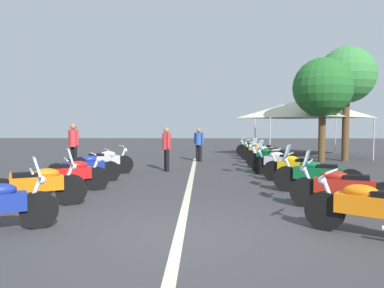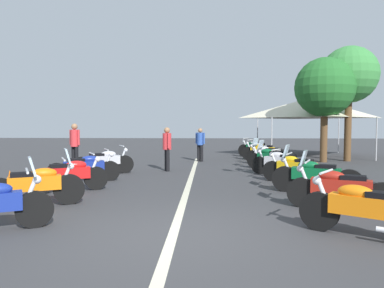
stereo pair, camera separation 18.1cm
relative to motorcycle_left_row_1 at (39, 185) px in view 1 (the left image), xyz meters
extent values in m
plane|color=#38383A|center=(-1.83, -3.05, -0.47)|extent=(80.00, 80.00, 0.00)
cube|color=beige|center=(2.45, -3.05, -0.47)|extent=(16.85, 0.16, 0.01)
cylinder|color=black|center=(-1.46, -0.68, -0.16)|extent=(0.42, 0.61, 0.62)
cylinder|color=silver|center=(-1.49, -0.62, 0.14)|extent=(0.20, 0.29, 0.58)
cylinder|color=silver|center=(-1.51, -0.59, 0.50)|extent=(0.56, 0.34, 0.04)
sphere|color=silver|center=(-1.44, -0.72, 0.34)|extent=(0.14, 0.14, 0.14)
cube|color=silver|center=(-1.47, -0.66, 0.57)|extent=(0.37, 0.28, 0.32)
cylinder|color=black|center=(0.29, -0.58, -0.14)|extent=(0.42, 0.65, 0.66)
cylinder|color=black|center=(-0.32, 0.63, -0.14)|extent=(0.42, 0.65, 0.66)
cube|color=orange|center=(-0.02, 0.03, 0.04)|extent=(0.72, 1.04, 0.30)
ellipsoid|color=orange|center=(0.07, -0.13, 0.24)|extent=(0.47, 0.58, 0.22)
cube|color=black|center=(-0.12, 0.22, 0.22)|extent=(0.45, 0.55, 0.12)
cylinder|color=silver|center=(0.27, -0.52, 0.16)|extent=(0.19, 0.29, 0.58)
cylinder|color=silver|center=(0.25, -0.49, 0.52)|extent=(0.57, 0.32, 0.04)
sphere|color=silver|center=(0.32, -0.62, 0.36)|extent=(0.14, 0.14, 0.14)
cylinder|color=silver|center=(-0.04, 0.47, -0.24)|extent=(0.32, 0.53, 0.08)
cube|color=silver|center=(0.28, -0.56, 0.59)|extent=(0.38, 0.27, 0.32)
cylinder|color=black|center=(2.04, -0.62, -0.16)|extent=(0.42, 0.61, 0.62)
cylinder|color=black|center=(1.39, 0.58, -0.16)|extent=(0.42, 0.61, 0.62)
cube|color=red|center=(1.72, -0.02, 0.02)|extent=(0.74, 1.04, 0.30)
ellipsoid|color=red|center=(1.80, -0.18, 0.22)|extent=(0.48, 0.58, 0.22)
cube|color=black|center=(1.61, 0.17, 0.20)|extent=(0.46, 0.55, 0.12)
cylinder|color=silver|center=(2.01, -0.57, 0.14)|extent=(0.20, 0.29, 0.58)
cylinder|color=silver|center=(2.00, -0.53, 0.50)|extent=(0.56, 0.33, 0.04)
sphere|color=silver|center=(2.07, -0.66, 0.34)|extent=(0.14, 0.14, 0.14)
cylinder|color=silver|center=(1.68, 0.42, -0.26)|extent=(0.33, 0.52, 0.08)
cylinder|color=black|center=(3.59, -0.57, -0.17)|extent=(0.39, 0.61, 0.61)
cylinder|color=black|center=(2.92, 0.83, -0.17)|extent=(0.39, 0.61, 0.61)
cube|color=navy|center=(3.26, 0.13, 0.01)|extent=(0.76, 1.18, 0.30)
ellipsoid|color=navy|center=(3.33, -0.03, 0.21)|extent=(0.46, 0.58, 0.22)
cube|color=black|center=(3.16, 0.33, 0.19)|extent=(0.44, 0.55, 0.12)
cylinder|color=silver|center=(3.56, -0.52, 0.13)|extent=(0.19, 0.29, 0.58)
cylinder|color=silver|center=(3.55, -0.48, 0.49)|extent=(0.58, 0.30, 0.04)
sphere|color=silver|center=(3.61, -0.62, 0.33)|extent=(0.14, 0.14, 0.14)
cylinder|color=silver|center=(3.22, 0.62, -0.26)|extent=(0.31, 0.53, 0.08)
cylinder|color=black|center=(5.31, -0.62, -0.15)|extent=(0.41, 0.63, 0.64)
cylinder|color=black|center=(4.64, 0.71, -0.15)|extent=(0.41, 0.63, 0.64)
cube|color=silver|center=(4.98, 0.04, 0.03)|extent=(0.76, 1.14, 0.30)
ellipsoid|color=silver|center=(5.06, -0.12, 0.23)|extent=(0.47, 0.58, 0.22)
cube|color=black|center=(4.88, 0.24, 0.21)|extent=(0.45, 0.55, 0.12)
cylinder|color=silver|center=(5.28, -0.57, 0.15)|extent=(0.19, 0.29, 0.58)
cylinder|color=silver|center=(5.27, -0.54, 0.51)|extent=(0.57, 0.31, 0.04)
sphere|color=silver|center=(5.33, -0.67, 0.35)|extent=(0.14, 0.14, 0.14)
cylinder|color=silver|center=(4.94, 0.52, -0.25)|extent=(0.32, 0.53, 0.08)
cylinder|color=black|center=(-1.43, -5.43, -0.15)|extent=(0.48, 0.60, 0.64)
cube|color=orange|center=(-1.84, -6.02, 0.03)|extent=(0.85, 1.06, 0.30)
ellipsoid|color=orange|center=(-1.74, -5.87, 0.23)|extent=(0.51, 0.58, 0.22)
cylinder|color=silver|center=(-1.46, -5.48, 0.15)|extent=(0.22, 0.28, 0.58)
cylinder|color=silver|center=(-1.48, -5.51, 0.51)|extent=(0.53, 0.38, 0.04)
sphere|color=silver|center=(-1.40, -5.39, 0.35)|extent=(0.14, 0.14, 0.14)
cylinder|color=black|center=(0.25, -5.58, -0.16)|extent=(0.37, 0.63, 0.62)
cube|color=maroon|center=(-0.04, -6.28, 0.02)|extent=(0.70, 1.16, 0.30)
ellipsoid|color=maroon|center=(0.03, -6.11, 0.22)|extent=(0.44, 0.58, 0.22)
cube|color=black|center=(-0.13, -6.48, 0.20)|extent=(0.43, 0.54, 0.12)
cylinder|color=silver|center=(0.22, -5.64, 0.14)|extent=(0.18, 0.29, 0.58)
cylinder|color=silver|center=(0.21, -5.68, 0.50)|extent=(0.59, 0.28, 0.04)
sphere|color=silver|center=(0.27, -5.54, 0.34)|extent=(0.14, 0.14, 0.14)
cylinder|color=silver|center=(-0.38, -6.62, -0.25)|extent=(0.29, 0.54, 0.08)
cube|color=silver|center=(0.24, -5.60, 0.57)|extent=(0.38, 0.25, 0.32)
cylinder|color=black|center=(1.99, -5.60, -0.14)|extent=(0.39, 0.66, 0.66)
cylinder|color=black|center=(1.39, -7.00, -0.14)|extent=(0.39, 0.66, 0.66)
cube|color=#0C592D|center=(1.69, -6.30, 0.04)|extent=(0.72, 1.18, 0.30)
ellipsoid|color=#0C592D|center=(1.76, -6.13, 0.24)|extent=(0.44, 0.58, 0.22)
cube|color=black|center=(1.60, -6.50, 0.22)|extent=(0.43, 0.54, 0.12)
cylinder|color=silver|center=(1.97, -5.65, 0.16)|extent=(0.18, 0.29, 0.58)
cylinder|color=silver|center=(1.95, -5.69, 0.52)|extent=(0.59, 0.28, 0.04)
sphere|color=silver|center=(2.01, -5.55, 0.36)|extent=(0.14, 0.14, 0.14)
cylinder|color=silver|center=(1.34, -6.65, -0.24)|extent=(0.29, 0.54, 0.08)
cube|color=silver|center=(1.98, -5.62, 0.59)|extent=(0.38, 0.25, 0.32)
cylinder|color=black|center=(3.73, -5.60, -0.16)|extent=(0.46, 0.60, 0.62)
cylinder|color=black|center=(2.89, -6.85, -0.16)|extent=(0.46, 0.60, 0.62)
cube|color=#EAB214|center=(3.31, -6.22, 0.02)|extent=(0.87, 1.11, 0.30)
ellipsoid|color=#EAB214|center=(3.41, -6.07, 0.22)|extent=(0.51, 0.58, 0.22)
cube|color=black|center=(3.19, -6.40, 0.20)|extent=(0.48, 0.54, 0.12)
cylinder|color=silver|center=(3.70, -5.65, 0.14)|extent=(0.22, 0.28, 0.58)
cylinder|color=silver|center=(3.67, -5.68, 0.50)|extent=(0.54, 0.38, 0.04)
sphere|color=silver|center=(3.76, -5.56, 0.34)|extent=(0.14, 0.14, 0.14)
cylinder|color=silver|center=(2.91, -6.50, -0.25)|extent=(0.37, 0.50, 0.08)
cylinder|color=black|center=(5.27, -5.43, -0.16)|extent=(0.42, 0.61, 0.62)
cylinder|color=black|center=(4.53, -6.79, -0.16)|extent=(0.42, 0.61, 0.62)
cube|color=silver|center=(4.90, -6.11, 0.02)|extent=(0.81, 1.17, 0.30)
ellipsoid|color=silver|center=(4.99, -5.95, 0.22)|extent=(0.48, 0.58, 0.22)
cube|color=black|center=(4.80, -6.31, 0.20)|extent=(0.46, 0.55, 0.12)
cylinder|color=silver|center=(5.24, -5.48, 0.14)|extent=(0.20, 0.29, 0.58)
cylinder|color=silver|center=(5.22, -5.52, 0.50)|extent=(0.56, 0.33, 0.04)
sphere|color=silver|center=(5.29, -5.39, 0.34)|extent=(0.14, 0.14, 0.14)
cylinder|color=silver|center=(4.52, -6.43, -0.25)|extent=(0.33, 0.52, 0.08)
cube|color=silver|center=(5.26, -5.45, 0.57)|extent=(0.37, 0.28, 0.32)
cylinder|color=black|center=(6.97, -5.46, -0.17)|extent=(0.46, 0.58, 0.61)
cylinder|color=black|center=(6.16, -6.63, -0.17)|extent=(0.46, 0.58, 0.61)
cube|color=#0C592D|center=(6.56, -6.05, 0.01)|extent=(0.85, 1.05, 0.30)
ellipsoid|color=#0C592D|center=(6.66, -5.90, 0.21)|extent=(0.51, 0.58, 0.22)
cube|color=black|center=(6.44, -6.23, 0.19)|extent=(0.49, 0.54, 0.12)
cylinder|color=silver|center=(6.93, -5.51, 0.13)|extent=(0.22, 0.28, 0.58)
cylinder|color=silver|center=(6.91, -5.54, 0.49)|extent=(0.53, 0.39, 0.04)
sphere|color=silver|center=(7.00, -5.42, 0.33)|extent=(0.14, 0.14, 0.14)
cylinder|color=silver|center=(6.17, -6.30, -0.26)|extent=(0.38, 0.50, 0.08)
cube|color=silver|center=(6.96, -5.48, 0.56)|extent=(0.36, 0.31, 0.32)
cylinder|color=black|center=(8.67, -5.57, -0.17)|extent=(0.46, 0.57, 0.60)
cylinder|color=black|center=(7.84, -6.77, -0.17)|extent=(0.46, 0.57, 0.60)
cube|color=white|center=(8.25, -6.17, 0.01)|extent=(0.86, 1.07, 0.30)
ellipsoid|color=white|center=(8.36, -6.02, 0.21)|extent=(0.51, 0.58, 0.22)
cube|color=black|center=(8.13, -6.35, 0.19)|extent=(0.49, 0.54, 0.12)
cylinder|color=silver|center=(8.64, -5.62, 0.13)|extent=(0.22, 0.28, 0.58)
cylinder|color=silver|center=(8.62, -5.65, 0.49)|extent=(0.53, 0.39, 0.04)
sphere|color=silver|center=(8.70, -5.53, 0.33)|extent=(0.14, 0.14, 0.14)
cylinder|color=silver|center=(7.86, -6.43, -0.26)|extent=(0.38, 0.50, 0.08)
cylinder|color=black|center=(10.41, -5.58, -0.15)|extent=(0.44, 0.63, 0.65)
cylinder|color=black|center=(9.69, -6.89, -0.15)|extent=(0.44, 0.63, 0.65)
cube|color=#EAB214|center=(10.05, -6.24, 0.03)|extent=(0.79, 1.13, 0.30)
ellipsoid|color=#EAB214|center=(10.14, -6.08, 0.23)|extent=(0.48, 0.58, 0.22)
cube|color=black|center=(9.94, -6.43, 0.21)|extent=(0.46, 0.55, 0.12)
cylinder|color=silver|center=(10.38, -5.64, 0.15)|extent=(0.20, 0.29, 0.58)
cylinder|color=silver|center=(10.36, -5.67, 0.51)|extent=(0.56, 0.34, 0.04)
sphere|color=silver|center=(10.44, -5.54, 0.35)|extent=(0.14, 0.14, 0.14)
cylinder|color=silver|center=(9.68, -6.54, -0.24)|extent=(0.34, 0.52, 0.08)
cylinder|color=black|center=(12.12, -5.57, -0.14)|extent=(0.47, 0.64, 0.67)
cylinder|color=black|center=(11.40, -6.72, -0.14)|extent=(0.47, 0.64, 0.67)
cube|color=#0C592D|center=(11.76, -6.15, 0.04)|extent=(0.78, 1.02, 0.30)
ellipsoid|color=#0C592D|center=(11.86, -6.00, 0.24)|extent=(0.50, 0.58, 0.22)
cube|color=black|center=(11.65, -6.33, 0.22)|extent=(0.47, 0.54, 0.12)
cylinder|color=silver|center=(12.09, -5.62, 0.16)|extent=(0.21, 0.28, 0.58)
cylinder|color=silver|center=(12.07, -5.66, 0.52)|extent=(0.55, 0.36, 0.04)
sphere|color=silver|center=(12.15, -5.53, 0.36)|extent=(0.14, 0.14, 0.14)
cylinder|color=silver|center=(11.39, -6.40, -0.24)|extent=(0.36, 0.51, 0.08)
cube|color=orange|center=(1.31, 1.32, -0.46)|extent=(0.36, 0.36, 0.03)
cone|color=orange|center=(1.31, 1.32, -0.16)|extent=(0.26, 0.26, 0.60)
cylinder|color=white|center=(1.31, 1.32, -0.13)|extent=(0.19, 0.19, 0.07)
cylinder|color=black|center=(5.85, -2.12, -0.07)|extent=(0.14, 0.14, 0.81)
cylinder|color=black|center=(6.02, -2.05, -0.07)|extent=(0.14, 0.14, 0.81)
cylinder|color=red|center=(5.94, -2.08, 0.64)|extent=(0.32, 0.32, 0.61)
cylinder|color=red|center=(5.73, -2.16, 0.67)|extent=(0.09, 0.09, 0.55)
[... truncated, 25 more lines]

